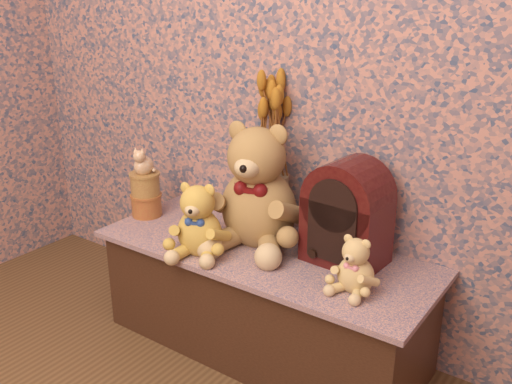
# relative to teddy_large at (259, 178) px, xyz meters

# --- Properties ---
(display_shelf) EXTENTS (1.29, 0.52, 0.42)m
(display_shelf) POSITION_rel_teddy_large_xyz_m (0.06, -0.06, -0.46)
(display_shelf) COLOR navy
(display_shelf) RESTS_ON ground
(teddy_large) EXTENTS (0.49, 0.55, 0.49)m
(teddy_large) POSITION_rel_teddy_large_xyz_m (0.00, 0.00, 0.00)
(teddy_large) COLOR #AB7542
(teddy_large) RESTS_ON display_shelf
(teddy_medium) EXTENTS (0.31, 0.33, 0.29)m
(teddy_medium) POSITION_rel_teddy_large_xyz_m (-0.12, -0.21, -0.10)
(teddy_medium) COLOR #C18C36
(teddy_medium) RESTS_ON display_shelf
(teddy_small) EXTENTS (0.17, 0.20, 0.20)m
(teddy_small) POSITION_rel_teddy_large_xyz_m (0.47, -0.13, -0.15)
(teddy_small) COLOR #E3B46B
(teddy_small) RESTS_ON display_shelf
(cathedral_radio) EXTENTS (0.28, 0.21, 0.37)m
(cathedral_radio) POSITION_rel_teddy_large_xyz_m (0.35, 0.03, -0.06)
(cathedral_radio) COLOR #3C0B0B
(cathedral_radio) RESTS_ON display_shelf
(ceramic_vase) EXTENTS (0.16, 0.16, 0.22)m
(ceramic_vase) POSITION_rel_teddy_large_xyz_m (-0.03, 0.13, -0.14)
(ceramic_vase) COLOR tan
(ceramic_vase) RESTS_ON display_shelf
(dried_stalks) EXTENTS (0.28, 0.28, 0.47)m
(dried_stalks) POSITION_rel_teddy_large_xyz_m (-0.03, 0.13, 0.21)
(dried_stalks) COLOR #AE671B
(dried_stalks) RESTS_ON ceramic_vase
(biscuit_tin_lower) EXTENTS (0.16, 0.16, 0.09)m
(biscuit_tin_lower) POSITION_rel_teddy_large_xyz_m (-0.53, -0.07, -0.20)
(biscuit_tin_lower) COLOR #C08D38
(biscuit_tin_lower) RESTS_ON display_shelf
(biscuit_tin_upper) EXTENTS (0.14, 0.14, 0.09)m
(biscuit_tin_upper) POSITION_rel_teddy_large_xyz_m (-0.53, -0.07, -0.11)
(biscuit_tin_upper) COLOR #D2B85B
(biscuit_tin_upper) RESTS_ON biscuit_tin_lower
(cat_figurine) EXTENTS (0.11, 0.12, 0.12)m
(cat_figurine) POSITION_rel_teddy_large_xyz_m (-0.53, -0.07, -0.00)
(cat_figurine) COLOR silver
(cat_figurine) RESTS_ON biscuit_tin_upper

